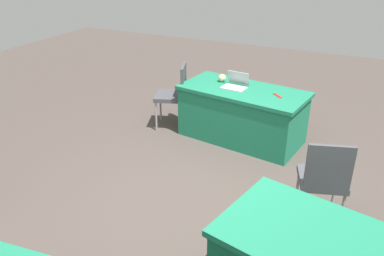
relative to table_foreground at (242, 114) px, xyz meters
name	(u,v)px	position (x,y,z in m)	size (l,w,h in m)	color
ground_plane	(188,209)	(-0.05, 1.83, -0.38)	(14.40, 14.40, 0.00)	#4C423D
table_foreground	(242,114)	(0.00, 0.00, 0.00)	(1.82, 1.08, 0.75)	#1E7A56
chair_tucked_left	(175,92)	(1.04, 0.04, 0.18)	(0.56, 0.56, 0.96)	#9E9993
chair_by_pillar	(324,177)	(-1.32, 1.45, 0.16)	(0.55, 0.55, 0.95)	#9E9993
laptop_silver	(235,85)	(0.13, -0.02, 0.41)	(0.34, 0.32, 0.21)	silver
yarn_ball	(222,78)	(0.38, -0.17, 0.43)	(0.11, 0.11, 0.11)	beige
scissors_red	(278,95)	(-0.48, 0.05, 0.38)	(0.18, 0.04, 0.01)	red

